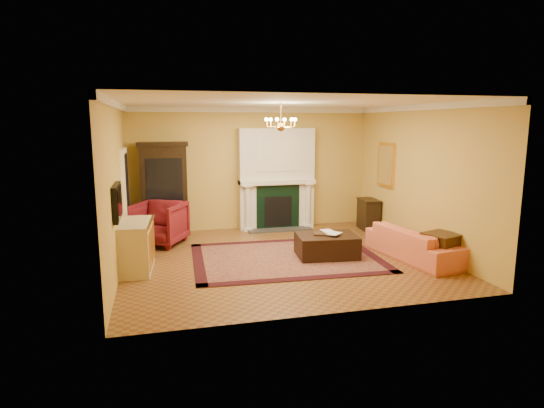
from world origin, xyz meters
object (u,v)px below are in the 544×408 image
object	(u,v)px
coral_sofa	(415,238)
end_table	(441,251)
pedestal_table	(139,233)
wingback_armchair	(159,221)
commode	(135,246)
china_cabinet	(165,191)
leather_ottoman	(327,245)
console_table	(368,215)

from	to	relation	value
coral_sofa	end_table	size ratio (longest dim) A/B	3.52
pedestal_table	wingback_armchair	bearing A→B (deg)	61.21
coral_sofa	commode	bearing A→B (deg)	74.75
end_table	pedestal_table	bearing A→B (deg)	158.21
wingback_armchair	commode	world-z (taller)	wingback_armchair
wingback_armchair	pedestal_table	size ratio (longest dim) A/B	1.33
pedestal_table	end_table	bearing A→B (deg)	-21.79
china_cabinet	end_table	size ratio (longest dim) A/B	3.48
leather_ottoman	china_cabinet	bearing A→B (deg)	145.19
wingback_armchair	console_table	bearing A→B (deg)	30.45
coral_sofa	leather_ottoman	distance (m)	1.71
china_cabinet	leather_ottoman	xyz separation A→B (m)	(3.05, -2.64, -0.82)
pedestal_table	console_table	xyz separation A→B (m)	(5.48, 0.95, -0.09)
console_table	leather_ottoman	world-z (taller)	console_table
end_table	leather_ottoman	xyz separation A→B (m)	(-1.81, 1.12, -0.07)
wingback_armchair	coral_sofa	bearing A→B (deg)	2.34
end_table	console_table	bearing A→B (deg)	88.90
commode	console_table	bearing A→B (deg)	23.59
pedestal_table	leather_ottoman	world-z (taller)	pedestal_table
pedestal_table	console_table	size ratio (longest dim) A/B	1.06
wingback_armchair	coral_sofa	distance (m)	5.35
end_table	china_cabinet	bearing A→B (deg)	142.22
wingback_armchair	console_table	distance (m)	5.09
china_cabinet	wingback_armchair	distance (m)	1.03
pedestal_table	end_table	world-z (taller)	pedestal_table
leather_ottoman	wingback_armchair	bearing A→B (deg)	157.22
pedestal_table	coral_sofa	distance (m)	5.46
china_cabinet	commode	size ratio (longest dim) A/B	1.76
wingback_armchair	pedestal_table	world-z (taller)	wingback_armchair
wingback_armchair	leather_ottoman	world-z (taller)	wingback_armchair
china_cabinet	commode	bearing A→B (deg)	-99.90
commode	coral_sofa	world-z (taller)	commode
commode	coral_sofa	distance (m)	5.29
pedestal_table	console_table	world-z (taller)	pedestal_table
pedestal_table	leather_ottoman	xyz separation A→B (m)	(3.61, -1.04, -0.22)
china_cabinet	coral_sofa	world-z (taller)	china_cabinet
end_table	leather_ottoman	size ratio (longest dim) A/B	0.52
coral_sofa	leather_ottoman	size ratio (longest dim) A/B	1.83
end_table	console_table	xyz separation A→B (m)	(0.06, 3.11, 0.07)
console_table	wingback_armchair	bearing A→B (deg)	-172.43
wingback_armchair	console_table	size ratio (longest dim) A/B	1.41
console_table	end_table	bearing A→B (deg)	-86.01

